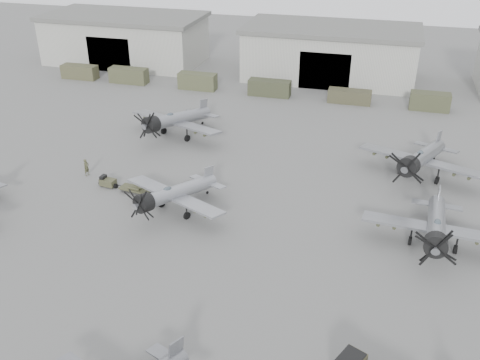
% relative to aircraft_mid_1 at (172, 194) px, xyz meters
% --- Properties ---
extents(ground, '(220.00, 220.00, 0.00)m').
position_rel_aircraft_mid_1_xyz_m(ground, '(9.18, -13.02, -2.15)').
color(ground, slate).
rests_on(ground, ground).
extents(hangar_left, '(29.00, 14.80, 8.70)m').
position_rel_aircraft_mid_1_xyz_m(hangar_left, '(-28.82, 48.94, 2.22)').
color(hangar_left, '#B3B4A8').
rests_on(hangar_left, ground).
extents(hangar_center, '(29.00, 14.80, 8.70)m').
position_rel_aircraft_mid_1_xyz_m(hangar_center, '(9.18, 48.94, 2.22)').
color(hangar_center, '#B3B4A8').
rests_on(hangar_center, ground).
extents(support_truck_0, '(6.16, 2.20, 2.31)m').
position_rel_aircraft_mid_1_xyz_m(support_truck_0, '(-31.85, 36.98, -1.00)').
color(support_truck_0, '#47472E').
rests_on(support_truck_0, ground).
extents(support_truck_1, '(6.45, 2.20, 2.54)m').
position_rel_aircraft_mid_1_xyz_m(support_truck_1, '(-22.67, 36.98, -0.88)').
color(support_truck_1, '#44462E').
rests_on(support_truck_1, ground).
extents(support_truck_2, '(6.14, 2.20, 2.61)m').
position_rel_aircraft_mid_1_xyz_m(support_truck_2, '(-10.50, 36.98, -0.85)').
color(support_truck_2, '#464A30').
rests_on(support_truck_2, ground).
extents(support_truck_3, '(6.56, 2.20, 2.47)m').
position_rel_aircraft_mid_1_xyz_m(support_truck_3, '(1.40, 36.98, -0.91)').
color(support_truck_3, '#373B26').
rests_on(support_truck_3, ground).
extents(support_truck_4, '(6.44, 2.20, 1.99)m').
position_rel_aircraft_mid_1_xyz_m(support_truck_4, '(13.81, 36.98, -1.15)').
color(support_truck_4, '#3F3E29').
rests_on(support_truck_4, ground).
extents(support_truck_5, '(5.66, 2.20, 2.61)m').
position_rel_aircraft_mid_1_xyz_m(support_truck_5, '(25.34, 36.98, -0.84)').
color(support_truck_5, '#3F422B').
rests_on(support_truck_5, ground).
extents(aircraft_mid_1, '(11.56, 10.48, 4.73)m').
position_rel_aircraft_mid_1_xyz_m(aircraft_mid_1, '(0.00, 0.00, 0.00)').
color(aircraft_mid_1, '#999BA1').
rests_on(aircraft_mid_1, ground).
extents(aircraft_mid_2, '(12.80, 11.52, 5.10)m').
position_rel_aircraft_mid_1_xyz_m(aircraft_mid_2, '(24.48, 0.43, 0.17)').
color(aircraft_mid_2, gray).
rests_on(aircraft_mid_2, ground).
extents(aircraft_far_0, '(13.36, 12.06, 5.39)m').
position_rel_aircraft_mid_1_xyz_m(aircraft_far_0, '(-6.78, 17.49, 0.30)').
color(aircraft_far_0, gray).
rests_on(aircraft_far_0, ground).
extents(aircraft_far_1, '(13.67, 12.33, 5.51)m').
position_rel_aircraft_mid_1_xyz_m(aircraft_far_1, '(23.44, 14.01, 0.35)').
color(aircraft_far_1, gray).
rests_on(aircraft_far_1, ground).
extents(tug_trailer, '(6.17, 1.89, 1.22)m').
position_rel_aircraft_mid_1_xyz_m(tug_trailer, '(-7.51, 3.12, -1.69)').
color(tug_trailer, '#41412A').
rests_on(tug_trailer, ground).
extents(ground_crew, '(0.61, 0.80, 1.98)m').
position_rel_aircraft_mid_1_xyz_m(ground_crew, '(-12.32, 4.98, -1.16)').
color(ground_crew, '#46472E').
rests_on(ground_crew, ground).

